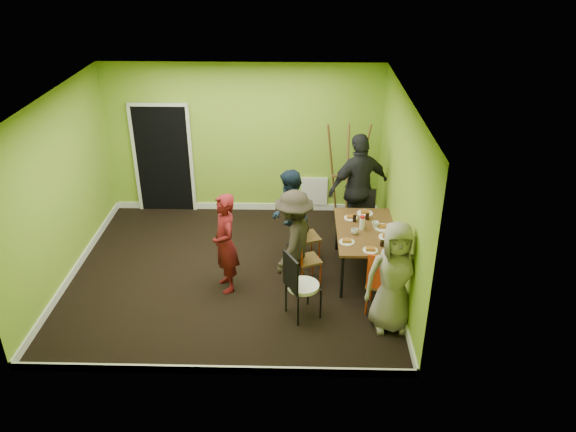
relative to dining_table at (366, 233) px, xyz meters
The scene contains 28 objects.
ground 2.17m from the dining_table, behind, with size 5.00×5.00×0.00m, color black.
room_walls 2.09m from the dining_table, behind, with size 5.04×4.54×2.82m.
dining_table is the anchor object (origin of this frame).
chair_left_far 1.03m from the dining_table, 163.12° to the left, with size 0.50×0.50×0.93m.
chair_left_near 1.03m from the dining_table, 161.07° to the right, with size 0.46×0.46×0.85m.
chair_back_end 0.98m from the dining_table, 87.09° to the left, with size 0.46×0.52×0.96m.
chair_front_end 1.07m from the dining_table, 83.21° to the right, with size 0.51×0.51×0.99m.
chair_bentwood 1.54m from the dining_table, 131.41° to the right, with size 0.54×0.53×1.01m.
easel 1.72m from the dining_table, 96.60° to the left, with size 0.77×0.72×1.91m.
plate_near_left 0.44m from the dining_table, 117.92° to the left, with size 0.21×0.21×0.01m, color white.
plate_near_right 0.50m from the dining_table, 130.51° to the right, with size 0.23×0.23×0.01m, color white.
plate_far_back 0.56m from the dining_table, 86.47° to the left, with size 0.26×0.26×0.01m, color white.
plate_far_front 0.60m from the dining_table, 89.93° to the right, with size 0.22×0.22×0.01m, color white.
plate_wall_back 0.28m from the dining_table, 15.82° to the left, with size 0.27×0.27×0.01m, color white.
plate_wall_front 0.36m from the dining_table, 36.20° to the right, with size 0.25×0.25×0.01m, color white.
thermos 0.17m from the dining_table, 153.29° to the left, with size 0.08×0.08×0.20m, color white.
blue_bottle 0.46m from the dining_table, 44.77° to the right, with size 0.07×0.07×0.20m, color #192FBC.
orange_bottle 0.20m from the dining_table, 111.75° to the left, with size 0.04×0.04×0.08m, color #E54015.
glass_mid 0.34m from the dining_table, 119.49° to the left, with size 0.06×0.06×0.10m, color black.
glass_back 0.37m from the dining_table, 82.10° to the left, with size 0.06×0.06×0.09m, color black.
glass_front 0.51m from the dining_table, 68.66° to the right, with size 0.06×0.06×0.09m, color black.
cup_a 0.24m from the dining_table, 147.15° to the right, with size 0.11×0.11×0.09m, color white.
cup_b 0.20m from the dining_table, 31.59° to the left, with size 0.11×0.11×0.10m, color white.
person_standing 2.14m from the dining_table, 167.07° to the right, with size 0.56×0.37×1.54m, color #601013.
person_left_far 1.24m from the dining_table, 161.55° to the left, with size 0.75×0.58×1.54m, color black.
person_left_near 1.16m from the dining_table, 160.66° to the right, with size 1.01×0.58×1.56m, color #2A231C.
person_back_end 1.14m from the dining_table, 91.21° to the left, with size 1.11×0.46×1.90m, color black.
person_front_end 1.36m from the dining_table, 80.16° to the right, with size 0.77×0.50×1.58m, color gray.
Camera 1 is at (1.05, -7.40, 4.87)m, focal length 35.00 mm.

